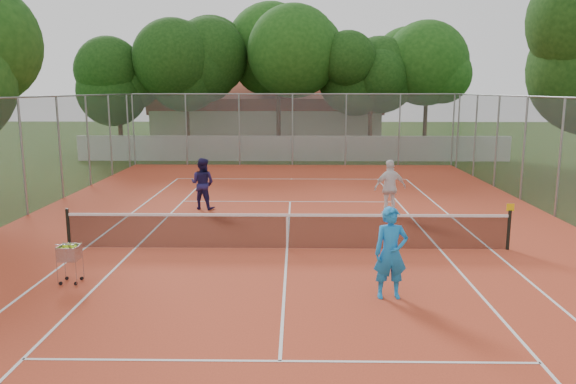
{
  "coord_description": "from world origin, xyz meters",
  "views": [
    {
      "loc": [
        0.26,
        -14.66,
        4.27
      ],
      "look_at": [
        0.0,
        1.5,
        1.3
      ],
      "focal_mm": 35.0,
      "sensor_mm": 36.0,
      "label": 1
    }
  ],
  "objects_px": {
    "tennis_net": "(287,231)",
    "clubhouse": "(268,116)",
    "player_far_left": "(203,184)",
    "player_far_right": "(390,188)",
    "ball_hopper": "(70,263)",
    "player_near": "(391,253)"
  },
  "relations": [
    {
      "from": "player_far_left",
      "to": "ball_hopper",
      "type": "relative_size",
      "value": 1.95
    },
    {
      "from": "player_near",
      "to": "player_far_left",
      "type": "bearing_deg",
      "value": 117.04
    },
    {
      "from": "player_far_right",
      "to": "ball_hopper",
      "type": "height_order",
      "value": "player_far_right"
    },
    {
      "from": "player_far_right",
      "to": "tennis_net",
      "type": "bearing_deg",
      "value": 36.46
    },
    {
      "from": "player_far_left",
      "to": "player_far_right",
      "type": "distance_m",
      "value": 6.61
    },
    {
      "from": "player_far_left",
      "to": "player_far_right",
      "type": "bearing_deg",
      "value": -171.5
    },
    {
      "from": "player_far_left",
      "to": "player_far_right",
      "type": "height_order",
      "value": "player_far_right"
    },
    {
      "from": "clubhouse",
      "to": "player_far_left",
      "type": "relative_size",
      "value": 8.92
    },
    {
      "from": "tennis_net",
      "to": "player_near",
      "type": "distance_m",
      "value": 4.22
    },
    {
      "from": "player_far_right",
      "to": "ball_hopper",
      "type": "distance_m",
      "value": 10.73
    },
    {
      "from": "ball_hopper",
      "to": "player_far_right",
      "type": "bearing_deg",
      "value": 52.53
    },
    {
      "from": "clubhouse",
      "to": "player_near",
      "type": "bearing_deg",
      "value": -82.68
    },
    {
      "from": "player_near",
      "to": "player_far_right",
      "type": "relative_size",
      "value": 1.0
    },
    {
      "from": "tennis_net",
      "to": "ball_hopper",
      "type": "relative_size",
      "value": 12.62
    },
    {
      "from": "tennis_net",
      "to": "ball_hopper",
      "type": "distance_m",
      "value": 5.53
    },
    {
      "from": "tennis_net",
      "to": "clubhouse",
      "type": "relative_size",
      "value": 0.72
    },
    {
      "from": "player_far_left",
      "to": "player_near",
      "type": "bearing_deg",
      "value": 138.42
    },
    {
      "from": "clubhouse",
      "to": "tennis_net",
      "type": "bearing_deg",
      "value": -86.05
    },
    {
      "from": "player_far_left",
      "to": "clubhouse",
      "type": "bearing_deg",
      "value": -75.75
    },
    {
      "from": "player_far_left",
      "to": "player_far_right",
      "type": "relative_size",
      "value": 0.96
    },
    {
      "from": "tennis_net",
      "to": "player_far_right",
      "type": "distance_m",
      "value": 5.36
    },
    {
      "from": "player_far_right",
      "to": "player_near",
      "type": "bearing_deg",
      "value": 67.15
    }
  ]
}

